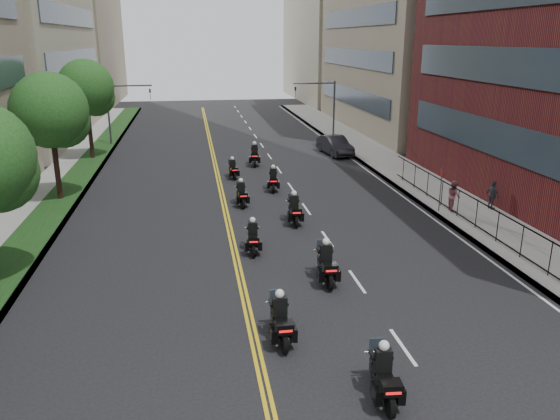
# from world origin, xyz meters

# --- Properties ---
(sidewalk_right) EXTENTS (4.00, 90.00, 0.15)m
(sidewalk_right) POSITION_xyz_m (12.00, 25.00, 0.07)
(sidewalk_right) COLOR gray
(sidewalk_right) RESTS_ON ground
(sidewalk_left) EXTENTS (4.00, 90.00, 0.15)m
(sidewalk_left) POSITION_xyz_m (-12.00, 25.00, 0.07)
(sidewalk_left) COLOR gray
(sidewalk_left) RESTS_ON ground
(grass_strip) EXTENTS (2.00, 90.00, 0.04)m
(grass_strip) POSITION_xyz_m (-11.20, 25.00, 0.17)
(grass_strip) COLOR black
(grass_strip) RESTS_ON sidewalk_left
(building_right_far) EXTENTS (15.00, 28.00, 26.00)m
(building_right_far) POSITION_xyz_m (21.50, 78.00, 13.00)
(building_right_far) COLOR #ABA28A
(building_right_far) RESTS_ON ground
(building_left_far) EXTENTS (16.00, 28.00, 26.00)m
(building_left_far) POSITION_xyz_m (-22.00, 78.00, 13.00)
(building_left_far) COLOR gray
(building_left_far) RESTS_ON ground
(iron_fence) EXTENTS (0.05, 28.00, 1.50)m
(iron_fence) POSITION_xyz_m (11.00, 12.00, 0.90)
(iron_fence) COLOR black
(iron_fence) RESTS_ON sidewalk_right
(street_trees) EXTENTS (4.40, 38.40, 7.98)m
(street_trees) POSITION_xyz_m (-11.05, 18.61, 5.13)
(street_trees) COLOR black
(street_trees) RESTS_ON ground
(traffic_signal_right) EXTENTS (4.09, 0.20, 5.60)m
(traffic_signal_right) POSITION_xyz_m (9.54, 42.00, 3.70)
(traffic_signal_right) COLOR #3F3F44
(traffic_signal_right) RESTS_ON ground
(traffic_signal_left) EXTENTS (4.09, 0.20, 5.60)m
(traffic_signal_left) POSITION_xyz_m (-9.54, 42.00, 3.70)
(traffic_signal_left) COLOR #3F3F44
(traffic_signal_left) RESTS_ON ground
(motorcycle_1) EXTENTS (0.62, 2.33, 1.72)m
(motorcycle_1) POSITION_xyz_m (1.66, 2.59, 0.68)
(motorcycle_1) COLOR black
(motorcycle_1) RESTS_ON ground
(motorcycle_2) EXTENTS (0.55, 2.38, 1.76)m
(motorcycle_2) POSITION_xyz_m (-0.60, 6.04, 0.69)
(motorcycle_2) COLOR black
(motorcycle_2) RESTS_ON ground
(motorcycle_3) EXTENTS (0.60, 2.49, 1.83)m
(motorcycle_3) POSITION_xyz_m (1.95, 10.20, 0.72)
(motorcycle_3) COLOR black
(motorcycle_3) RESTS_ON ground
(motorcycle_4) EXTENTS (0.57, 2.21, 1.63)m
(motorcycle_4) POSITION_xyz_m (-0.60, 13.93, 0.65)
(motorcycle_4) COLOR black
(motorcycle_4) RESTS_ON ground
(motorcycle_5) EXTENTS (0.58, 2.40, 1.77)m
(motorcycle_5) POSITION_xyz_m (2.04, 17.64, 0.70)
(motorcycle_5) COLOR black
(motorcycle_5) RESTS_ON ground
(motorcycle_6) EXTENTS (0.53, 2.20, 1.63)m
(motorcycle_6) POSITION_xyz_m (-0.43, 21.35, 0.64)
(motorcycle_6) COLOR black
(motorcycle_6) RESTS_ON ground
(motorcycle_7) EXTENTS (0.67, 2.27, 1.68)m
(motorcycle_7) POSITION_xyz_m (1.92, 24.35, 0.66)
(motorcycle_7) COLOR black
(motorcycle_7) RESTS_ON ground
(motorcycle_8) EXTENTS (0.58, 2.08, 1.53)m
(motorcycle_8) POSITION_xyz_m (-0.41, 28.03, 0.61)
(motorcycle_8) COLOR black
(motorcycle_8) RESTS_ON ground
(motorcycle_9) EXTENTS (0.72, 2.51, 1.85)m
(motorcycle_9) POSITION_xyz_m (1.59, 31.89, 0.73)
(motorcycle_9) COLOR black
(motorcycle_9) RESTS_ON ground
(parked_sedan) EXTENTS (2.30, 4.99, 1.58)m
(parked_sedan) POSITION_xyz_m (8.80, 34.88, 0.79)
(parked_sedan) COLOR black
(parked_sedan) RESTS_ON ground
(pedestrian_b) EXTENTS (0.76, 0.92, 1.74)m
(pedestrian_b) POSITION_xyz_m (11.20, 17.95, 1.02)
(pedestrian_b) COLOR #8D4C54
(pedestrian_b) RESTS_ON sidewalk_right
(pedestrian_c) EXTENTS (0.56, 1.02, 1.64)m
(pedestrian_c) POSITION_xyz_m (13.50, 17.87, 0.97)
(pedestrian_c) COLOR #3A3A41
(pedestrian_c) RESTS_ON sidewalk_right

